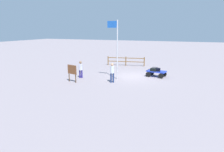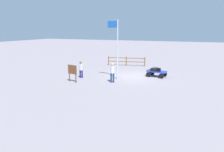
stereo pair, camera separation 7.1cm
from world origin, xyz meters
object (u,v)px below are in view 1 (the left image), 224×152
worker_trailing (81,68)px  signboard (72,71)px  suitcase_navy (158,70)px  luggage_cart (156,72)px  suitcase_tan (155,68)px  suitcase_olive (154,70)px  worker_lead (112,71)px  flagpole (116,44)px

worker_trailing → signboard: bearing=93.4°
suitcase_navy → worker_trailing: worker_trailing is taller
luggage_cart → suitcase_tan: size_ratio=3.25×
worker_trailing → suitcase_olive: bearing=-155.6°
worker_lead → worker_trailing: (3.39, -0.48, -0.06)m
suitcase_olive → flagpole: 4.46m
flagpole → suitcase_navy: bearing=-148.8°
suitcase_navy → worker_lead: size_ratio=0.28×
worker_lead → signboard: 3.48m
suitcase_tan → worker_trailing: (6.39, 3.39, 0.19)m
flagpole → signboard: size_ratio=3.53×
suitcase_tan → signboard: size_ratio=0.40×
suitcase_navy → signboard: 8.06m
suitcase_navy → suitcase_olive: suitcase_navy is taller
suitcase_tan → flagpole: size_ratio=0.11×
signboard → suitcase_tan: bearing=-141.6°
worker_trailing → signboard: (-0.10, 1.60, 0.04)m
suitcase_olive → worker_trailing: size_ratio=0.41×
luggage_cart → suitcase_navy: (-0.18, 0.16, 0.31)m
worker_trailing → signboard: worker_trailing is taller
suitcase_olive → worker_trailing: worker_trailing is taller
worker_trailing → suitcase_navy: bearing=-156.2°
flagpole → signboard: 4.55m
suitcase_tan → flagpole: (3.16, 2.53, 2.44)m
worker_lead → flagpole: size_ratio=0.32×
luggage_cart → flagpole: flagpole is taller
worker_lead → suitcase_tan: bearing=-127.8°
suitcase_olive → worker_lead: size_ratio=0.38×
suitcase_tan → worker_lead: bearing=52.2°
suitcase_tan → flagpole: 4.73m
luggage_cart → flagpole: 4.88m
suitcase_tan → worker_lead: worker_lead is taller
luggage_cart → signboard: signboard is taller
suitcase_tan → luggage_cart: bearing=120.4°
suitcase_navy → suitcase_tan: size_ratio=0.80×
suitcase_navy → flagpole: flagpole is taller
luggage_cart → suitcase_olive: size_ratio=2.95×
luggage_cart → worker_lead: size_ratio=1.14×
flagpole → worker_lead: bearing=96.7°
worker_trailing → suitcase_tan: bearing=-152.1°
suitcase_navy → suitcase_tan: 0.54m
luggage_cart → worker_lead: worker_lead is taller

